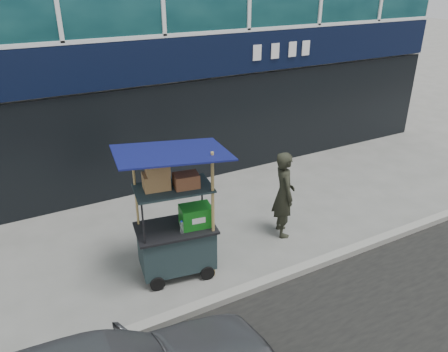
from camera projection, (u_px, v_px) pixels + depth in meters
ground at (263, 277)px, 7.23m from camera, size 80.00×80.00×0.00m
curb at (270, 281)px, 7.05m from camera, size 80.00×0.18×0.12m
vendor_cart at (177, 231)px, 7.03m from camera, size 1.84×1.44×2.26m
vendor_man at (284, 194)px, 8.10m from camera, size 0.58×0.71×1.68m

